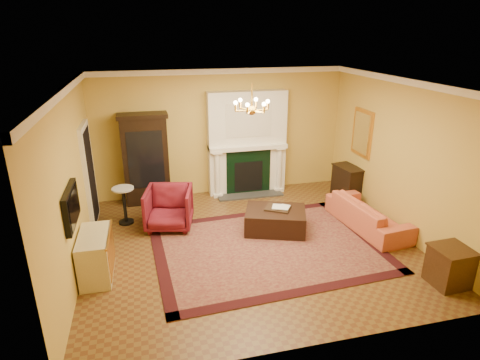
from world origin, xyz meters
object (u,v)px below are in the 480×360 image
object	(u,v)px
wingback_armchair	(169,206)
commode	(96,255)
coral_sofa	(368,210)
console_table	(347,184)
leather_ottoman	(275,220)
end_table	(449,267)
china_cabinet	(146,161)
pedestal_table	(124,203)

from	to	relation	value
wingback_armchair	commode	bearing A→B (deg)	-118.69
coral_sofa	console_table	size ratio (longest dim) A/B	2.52
commode	leather_ottoman	xyz separation A→B (m)	(3.35, 0.80, -0.14)
wingback_armchair	end_table	bearing A→B (deg)	-23.85
china_cabinet	coral_sofa	bearing A→B (deg)	-29.79
coral_sofa	leather_ottoman	distance (m)	1.92
coral_sofa	leather_ottoman	size ratio (longest dim) A/B	1.70
end_table	commode	bearing A→B (deg)	163.81
coral_sofa	end_table	world-z (taller)	coral_sofa
end_table	leather_ottoman	distance (m)	3.18
coral_sofa	end_table	xyz separation A→B (m)	(0.21, -2.08, -0.08)
coral_sofa	commode	bearing A→B (deg)	89.61
china_cabinet	commode	size ratio (longest dim) A/B	2.01
wingback_armchair	end_table	xyz separation A→B (m)	(4.16, -3.06, -0.16)
wingback_armchair	pedestal_table	world-z (taller)	wingback_armchair
pedestal_table	commode	xyz separation A→B (m)	(-0.41, -1.87, -0.09)
wingback_armchair	coral_sofa	size ratio (longest dim) A/B	0.46
end_table	console_table	world-z (taller)	console_table
china_cabinet	console_table	size ratio (longest dim) A/B	2.53
coral_sofa	leather_ottoman	bearing A→B (deg)	75.10
commode	leather_ottoman	distance (m)	3.45
wingback_armchair	commode	size ratio (longest dim) A/B	0.93
pedestal_table	china_cabinet	bearing A→B (deg)	63.96
pedestal_table	commode	distance (m)	1.92
coral_sofa	end_table	bearing A→B (deg)	179.97
commode	end_table	size ratio (longest dim) A/B	1.63
pedestal_table	leather_ottoman	bearing A→B (deg)	-19.98
pedestal_table	end_table	world-z (taller)	pedestal_table
pedestal_table	end_table	xyz separation A→B (m)	(5.04, -3.45, -0.16)
commode	console_table	bearing A→B (deg)	19.93
end_table	pedestal_table	bearing A→B (deg)	145.58
china_cabinet	leather_ottoman	world-z (taller)	china_cabinet
end_table	console_table	distance (m)	3.51
pedestal_table	coral_sofa	size ratio (longest dim) A/B	0.40
commode	leather_ottoman	size ratio (longest dim) A/B	0.85
commode	end_table	xyz separation A→B (m)	(5.45, -1.58, -0.07)
china_cabinet	pedestal_table	size ratio (longest dim) A/B	2.52
china_cabinet	leather_ottoman	xyz separation A→B (m)	(2.44, -2.11, -0.77)
wingback_armchair	coral_sofa	bearing A→B (deg)	-1.38
china_cabinet	wingback_armchair	distance (m)	1.58
wingback_armchair	pedestal_table	xyz separation A→B (m)	(-0.89, 0.39, -0.00)
wingback_armchair	console_table	size ratio (longest dim) A/B	1.17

